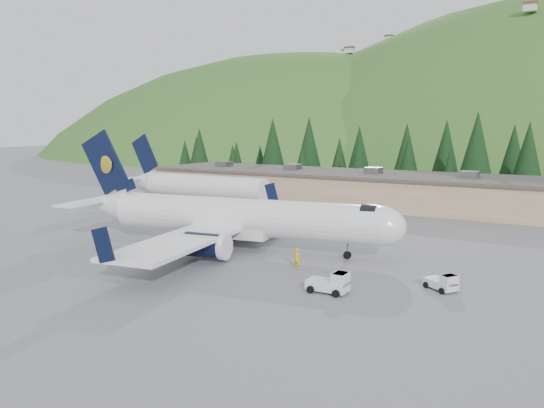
{
  "coord_description": "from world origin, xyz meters",
  "views": [
    {
      "loc": [
        30.36,
        -44.29,
        12.46
      ],
      "look_at": [
        0.0,
        6.0,
        4.0
      ],
      "focal_mm": 35.0,
      "sensor_mm": 36.0,
      "label": 1
    }
  ],
  "objects_px": {
    "terminal_building": "(345,187)",
    "second_airliner": "(191,185)",
    "ramp_worker": "(297,258)",
    "baggage_tug_a": "(331,283)",
    "airliner": "(232,218)",
    "baggage_tug_b": "(443,283)"
  },
  "relations": [
    {
      "from": "baggage_tug_a",
      "to": "baggage_tug_b",
      "type": "distance_m",
      "value": 8.71
    },
    {
      "from": "second_airliner",
      "to": "ramp_worker",
      "type": "bearing_deg",
      "value": -37.64
    },
    {
      "from": "baggage_tug_a",
      "to": "ramp_worker",
      "type": "height_order",
      "value": "ramp_worker"
    },
    {
      "from": "terminal_building",
      "to": "second_airliner",
      "type": "bearing_deg",
      "value": -141.22
    },
    {
      "from": "airliner",
      "to": "baggage_tug_b",
      "type": "height_order",
      "value": "airliner"
    },
    {
      "from": "baggage_tug_a",
      "to": "terminal_building",
      "type": "bearing_deg",
      "value": 110.65
    },
    {
      "from": "airliner",
      "to": "baggage_tug_a",
      "type": "distance_m",
      "value": 17.52
    },
    {
      "from": "airliner",
      "to": "baggage_tug_b",
      "type": "relative_size",
      "value": 12.85
    },
    {
      "from": "baggage_tug_b",
      "to": "terminal_building",
      "type": "xyz_separation_m",
      "value": [
        -26.24,
        41.63,
        2.01
      ]
    },
    {
      "from": "airliner",
      "to": "baggage_tug_a",
      "type": "relative_size",
      "value": 11.65
    },
    {
      "from": "baggage_tug_b",
      "to": "terminal_building",
      "type": "distance_m",
      "value": 49.25
    },
    {
      "from": "second_airliner",
      "to": "baggage_tug_b",
      "type": "height_order",
      "value": "second_airliner"
    },
    {
      "from": "airliner",
      "to": "terminal_building",
      "type": "relative_size",
      "value": 0.52
    },
    {
      "from": "airliner",
      "to": "baggage_tug_a",
      "type": "height_order",
      "value": "airliner"
    },
    {
      "from": "second_airliner",
      "to": "baggage_tug_b",
      "type": "xyz_separation_m",
      "value": [
        46.15,
        -25.63,
        -2.71
      ]
    },
    {
      "from": "ramp_worker",
      "to": "baggage_tug_b",
      "type": "bearing_deg",
      "value": -175.17
    },
    {
      "from": "airliner",
      "to": "second_airliner",
      "type": "bearing_deg",
      "value": 127.59
    },
    {
      "from": "second_airliner",
      "to": "baggage_tug_a",
      "type": "bearing_deg",
      "value": -38.12
    },
    {
      "from": "ramp_worker",
      "to": "baggage_tug_a",
      "type": "bearing_deg",
      "value": 143.17
    },
    {
      "from": "airliner",
      "to": "ramp_worker",
      "type": "xyz_separation_m",
      "value": [
        9.6,
        -3.63,
        -2.31
      ]
    },
    {
      "from": "terminal_building",
      "to": "ramp_worker",
      "type": "distance_m",
      "value": 43.98
    },
    {
      "from": "airliner",
      "to": "baggage_tug_a",
      "type": "bearing_deg",
      "value": -38.6
    }
  ]
}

